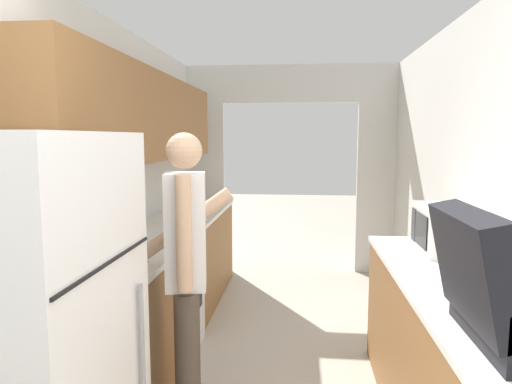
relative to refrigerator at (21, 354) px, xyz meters
The scene contains 10 objects.
wall_left 1.68m from the refrigerator, 101.51° to the left, with size 0.38×6.91×2.50m.
wall_right 2.51m from the refrigerator, 27.64° to the left, with size 0.06×6.91×2.50m.
wall_far_with_doorway 4.18m from the refrigerator, 77.39° to the left, with size 2.92×0.06×2.50m.
counter_left 2.22m from the refrigerator, 91.53° to the left, with size 0.62×3.29×0.91m.
counter_right 2.05m from the refrigerator, 22.71° to the left, with size 0.62×2.20×0.91m.
refrigerator is the anchor object (origin of this frame).
range_oven 1.69m from the refrigerator, 91.76° to the left, with size 0.66×0.79×1.05m.
person 0.92m from the refrigerator, 61.70° to the left, with size 0.54×0.42×1.67m.
suitcase 1.81m from the refrigerator, ahead, with size 0.50×0.56×0.48m.
microwave 2.44m from the refrigerator, 35.74° to the left, with size 0.35×0.44×0.30m.
Camera 1 is at (0.14, -1.03, 1.64)m, focal length 32.00 mm.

